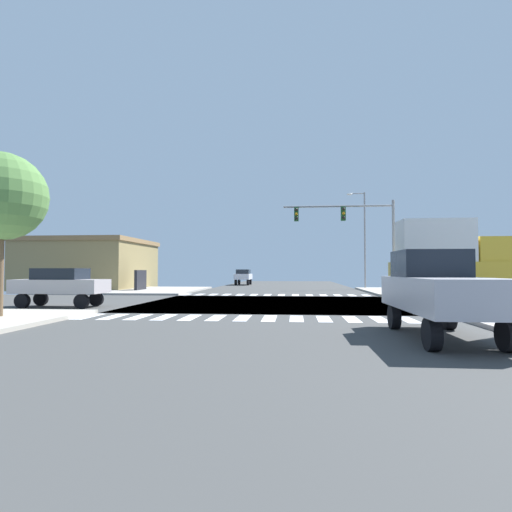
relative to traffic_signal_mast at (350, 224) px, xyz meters
name	(u,v)px	position (x,y,z in m)	size (l,w,h in m)	color
ground	(273,303)	(-5.21, -7.58, -5.11)	(90.00, 90.00, 0.05)	#3C3D3C
sidewalk_corner_ne	(441,291)	(7.79, 4.42, -5.02)	(12.00, 12.00, 0.14)	#A09B91
sidewalk_corner_nw	(130,290)	(-18.21, 4.42, -5.02)	(12.00, 12.00, 0.14)	#9C9893
crosswalk_near	(256,318)	(-5.46, -14.88, -5.08)	(13.50, 2.00, 0.01)	silver
crosswalk_far	(274,295)	(-5.46, -0.28, -5.08)	(13.50, 2.00, 0.01)	silver
traffic_signal_mast	(350,224)	(0.00, 0.00, 0.00)	(7.96, 0.55, 6.82)	gray
street_lamp	(362,232)	(2.48, 9.98, 0.35)	(1.78, 0.32, 9.25)	gray
bank_building	(90,264)	(-23.50, 7.72, -2.73)	(11.80, 10.22, 4.71)	olive
sidewalk_tree	(1,197)	(-14.59, -16.30, -0.65)	(3.18, 3.18, 6.05)	brown
pickup_crossing_1	(439,289)	(-0.21, -18.81, -3.80)	(2.00, 5.10, 2.35)	black
sedan_queued_1	(243,276)	(-10.21, 19.90, -3.97)	(1.80, 4.30, 1.88)	black
sedan_leading_2	(61,284)	(-15.34, -11.08, -3.97)	(4.30, 1.80, 1.88)	black
box_truck_trailing_2	(449,257)	(5.37, -4.08, -2.52)	(7.20, 2.40, 4.85)	black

